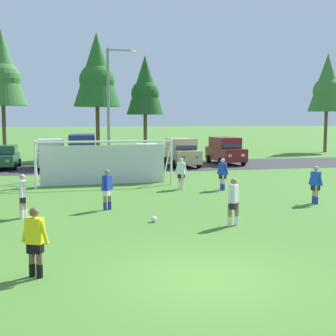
{
  "coord_description": "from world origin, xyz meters",
  "views": [
    {
      "loc": [
        -3.06,
        -9.94,
        3.65
      ],
      "look_at": [
        0.78,
        7.21,
        1.78
      ],
      "focal_mm": 49.45,
      "sensor_mm": 36.0,
      "label": 1
    }
  ],
  "objects_px": {
    "player_midfield_center": "(23,196)",
    "parked_car_slot_center": "(82,150)",
    "soccer_goal": "(104,162)",
    "parked_car_slot_center_right": "(147,154)",
    "player_winger_left": "(181,174)",
    "parked_car_slot_far_right": "(225,150)",
    "player_defender_far": "(107,190)",
    "parked_car_slot_center_left": "(51,154)",
    "player_winger_right": "(223,174)",
    "player_trailing_back": "(316,185)",
    "parked_car_slot_right": "(181,152)",
    "soccer_ball": "(154,219)",
    "player_striker_near": "(233,202)",
    "referee": "(35,242)",
    "street_lamp": "(111,110)",
    "parked_car_slot_left": "(4,157)"
  },
  "relations": [
    {
      "from": "soccer_goal",
      "to": "street_lamp",
      "type": "distance_m",
      "value": 5.53
    },
    {
      "from": "soccer_ball",
      "to": "soccer_goal",
      "type": "height_order",
      "value": "soccer_goal"
    },
    {
      "from": "parked_car_slot_right",
      "to": "player_winger_left",
      "type": "bearing_deg",
      "value": -104.32
    },
    {
      "from": "parked_car_slot_center_left",
      "to": "soccer_goal",
      "type": "bearing_deg",
      "value": -71.31
    },
    {
      "from": "player_defender_far",
      "to": "parked_car_slot_right",
      "type": "relative_size",
      "value": 0.35
    },
    {
      "from": "player_winger_left",
      "to": "parked_car_slot_left",
      "type": "relative_size",
      "value": 0.39
    },
    {
      "from": "player_striker_near",
      "to": "player_trailing_back",
      "type": "distance_m",
      "value": 5.85
    },
    {
      "from": "soccer_ball",
      "to": "referee",
      "type": "relative_size",
      "value": 0.13
    },
    {
      "from": "player_winger_right",
      "to": "parked_car_slot_center_right",
      "type": "distance_m",
      "value": 13.28
    },
    {
      "from": "parked_car_slot_left",
      "to": "parked_car_slot_center_right",
      "type": "relative_size",
      "value": 0.98
    },
    {
      "from": "parked_car_slot_center_right",
      "to": "parked_car_slot_right",
      "type": "height_order",
      "value": "parked_car_slot_right"
    },
    {
      "from": "soccer_ball",
      "to": "parked_car_slot_center_left",
      "type": "xyz_separation_m",
      "value": [
        -4.07,
        19.21,
        1.0
      ]
    },
    {
      "from": "player_defender_far",
      "to": "parked_car_slot_right",
      "type": "bearing_deg",
      "value": 65.93
    },
    {
      "from": "player_defender_far",
      "to": "player_trailing_back",
      "type": "bearing_deg",
      "value": -3.79
    },
    {
      "from": "player_midfield_center",
      "to": "parked_car_slot_center",
      "type": "distance_m",
      "value": 17.26
    },
    {
      "from": "parked_car_slot_left",
      "to": "parked_car_slot_right",
      "type": "relative_size",
      "value": 0.91
    },
    {
      "from": "player_defender_far",
      "to": "parked_car_slot_center_right",
      "type": "bearing_deg",
      "value": 74.81
    },
    {
      "from": "player_winger_right",
      "to": "parked_car_slot_far_right",
      "type": "relative_size",
      "value": 0.35
    },
    {
      "from": "player_defender_far",
      "to": "parked_car_slot_center_left",
      "type": "height_order",
      "value": "parked_car_slot_center_left"
    },
    {
      "from": "player_winger_right",
      "to": "parked_car_slot_center",
      "type": "relative_size",
      "value": 0.33
    },
    {
      "from": "player_defender_far",
      "to": "player_striker_near",
      "type": "bearing_deg",
      "value": -43.1
    },
    {
      "from": "parked_car_slot_center_right",
      "to": "parked_car_slot_center",
      "type": "bearing_deg",
      "value": -168.41
    },
    {
      "from": "parked_car_slot_center",
      "to": "parked_car_slot_far_right",
      "type": "height_order",
      "value": "parked_car_slot_center"
    },
    {
      "from": "player_winger_right",
      "to": "player_trailing_back",
      "type": "distance_m",
      "value": 5.26
    },
    {
      "from": "soccer_ball",
      "to": "soccer_goal",
      "type": "xyz_separation_m",
      "value": [
        -0.91,
        9.87,
        1.18
      ]
    },
    {
      "from": "referee",
      "to": "parked_car_slot_far_right",
      "type": "height_order",
      "value": "parked_car_slot_far_right"
    },
    {
      "from": "parked_car_slot_center_right",
      "to": "soccer_ball",
      "type": "bearing_deg",
      "value": -99.33
    },
    {
      "from": "player_striker_near",
      "to": "street_lamp",
      "type": "bearing_deg",
      "value": 99.54
    },
    {
      "from": "parked_car_slot_center",
      "to": "parked_car_slot_far_right",
      "type": "relative_size",
      "value": 1.05
    },
    {
      "from": "player_winger_right",
      "to": "parked_car_slot_center_right",
      "type": "bearing_deg",
      "value": 97.07
    },
    {
      "from": "player_midfield_center",
      "to": "parked_car_slot_right",
      "type": "bearing_deg",
      "value": 58.61
    },
    {
      "from": "parked_car_slot_center_right",
      "to": "parked_car_slot_far_right",
      "type": "height_order",
      "value": "parked_car_slot_far_right"
    },
    {
      "from": "soccer_goal",
      "to": "parked_car_slot_center_right",
      "type": "xyz_separation_m",
      "value": [
        4.16,
        9.89,
        -0.42
      ]
    },
    {
      "from": "player_midfield_center",
      "to": "parked_car_slot_far_right",
      "type": "bearing_deg",
      "value": 51.54
    },
    {
      "from": "player_winger_right",
      "to": "street_lamp",
      "type": "distance_m",
      "value": 9.9
    },
    {
      "from": "player_midfield_center",
      "to": "parked_car_slot_center_right",
      "type": "bearing_deg",
      "value": 66.54
    },
    {
      "from": "player_trailing_back",
      "to": "parked_car_slot_far_right",
      "type": "xyz_separation_m",
      "value": [
        2.22,
        17.71,
        0.29
      ]
    },
    {
      "from": "soccer_ball",
      "to": "parked_car_slot_center_right",
      "type": "distance_m",
      "value": 20.04
    },
    {
      "from": "parked_car_slot_far_right",
      "to": "soccer_ball",
      "type": "bearing_deg",
      "value": -116.25
    },
    {
      "from": "player_winger_left",
      "to": "player_trailing_back",
      "type": "distance_m",
      "value": 7.02
    },
    {
      "from": "player_winger_right",
      "to": "parked_car_slot_center_left",
      "type": "xyz_separation_m",
      "value": [
        -8.95,
        12.62,
        0.29
      ]
    },
    {
      "from": "player_midfield_center",
      "to": "parked_car_slot_center_left",
      "type": "xyz_separation_m",
      "value": [
        0.52,
        17.5,
        0.29
      ]
    },
    {
      "from": "parked_car_slot_center_right",
      "to": "parked_car_slot_right",
      "type": "distance_m",
      "value": 2.75
    },
    {
      "from": "player_winger_left",
      "to": "parked_car_slot_far_right",
      "type": "distance_m",
      "value": 14.24
    },
    {
      "from": "player_striker_near",
      "to": "parked_car_slot_center_left",
      "type": "bearing_deg",
      "value": 108.11
    },
    {
      "from": "parked_car_slot_right",
      "to": "street_lamp",
      "type": "xyz_separation_m",
      "value": [
        -5.8,
        -4.2,
        3.11
      ]
    },
    {
      "from": "parked_car_slot_right",
      "to": "referee",
      "type": "bearing_deg",
      "value": -111.85
    },
    {
      "from": "parked_car_slot_center_right",
      "to": "parked_car_slot_center_left",
      "type": "bearing_deg",
      "value": -175.68
    },
    {
      "from": "soccer_ball",
      "to": "player_winger_left",
      "type": "bearing_deg",
      "value": 68.58
    },
    {
      "from": "soccer_ball",
      "to": "parked_car_slot_left",
      "type": "xyz_separation_m",
      "value": [
        -7.4,
        19.79,
        0.77
      ]
    }
  ]
}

